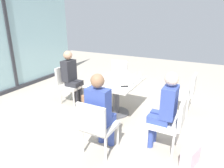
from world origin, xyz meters
TOP-DOWN VIEW (x-y plane):
  - ground_plane at (0.00, 0.00)m, footprint 12.00×12.00m
  - window_wall_backdrop at (0.00, 3.20)m, footprint 4.68×0.10m
  - dining_table_main at (0.00, 0.00)m, footprint 1.12×0.91m
  - chair_near_window at (0.00, 1.28)m, footprint 0.46×0.51m
  - chair_front_left at (-0.71, -1.28)m, footprint 0.46×0.50m
  - chair_side_end at (-1.32, -0.34)m, footprint 0.50×0.46m
  - chair_front_right at (0.71, -1.28)m, footprint 0.46×0.50m
  - chair_far_right at (1.06, 0.51)m, footprint 0.51×0.46m
  - person_near_window at (-0.00, 1.17)m, footprint 0.34×0.39m
  - person_front_left at (-0.71, -1.17)m, footprint 0.34×0.39m
  - person_side_end at (-1.21, -0.34)m, footprint 0.39×0.34m
  - wine_glass_0 at (-0.34, 0.03)m, footprint 0.07×0.07m
  - wine_glass_1 at (-0.04, -0.37)m, footprint 0.07×0.07m
  - wine_glass_2 at (0.12, -0.34)m, footprint 0.07×0.07m
  - wine_glass_3 at (0.38, -0.06)m, footprint 0.07×0.07m
  - wine_glass_4 at (0.32, -0.39)m, footprint 0.07×0.07m
  - coffee_cup at (-0.23, 0.38)m, footprint 0.08×0.08m
  - cell_phone_on_table at (-0.22, -0.29)m, footprint 0.13×0.16m
  - handbag_0 at (0.02, 0.72)m, footprint 0.34×0.28m
  - handbag_1 at (-0.93, -1.63)m, footprint 0.33×0.25m

SIDE VIEW (x-z plane):
  - ground_plane at x=0.00m, z-range 0.00..0.00m
  - handbag_0 at x=0.02m, z-range 0.00..0.28m
  - handbag_1 at x=-0.93m, z-range 0.00..0.28m
  - chair_near_window at x=0.00m, z-range 0.06..0.93m
  - chair_front_left at x=-0.71m, z-range 0.06..0.93m
  - chair_side_end at x=-1.32m, z-range 0.06..0.93m
  - chair_front_right at x=0.71m, z-range 0.06..0.93m
  - chair_far_right at x=1.06m, z-range 0.06..0.93m
  - dining_table_main at x=0.00m, z-range 0.17..0.90m
  - person_near_window at x=0.00m, z-range 0.07..1.33m
  - person_front_left at x=-0.71m, z-range 0.07..1.33m
  - person_side_end at x=-1.21m, z-range 0.07..1.33m
  - cell_phone_on_table at x=-0.22m, z-range 0.73..0.74m
  - coffee_cup at x=-0.23m, z-range 0.73..0.82m
  - wine_glass_0 at x=-0.34m, z-range 0.77..0.95m
  - wine_glass_1 at x=-0.04m, z-range 0.77..0.95m
  - wine_glass_2 at x=0.12m, z-range 0.77..0.95m
  - wine_glass_3 at x=0.38m, z-range 0.77..0.95m
  - wine_glass_4 at x=0.32m, z-range 0.77..0.95m
  - window_wall_backdrop at x=0.00m, z-range -0.14..2.56m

